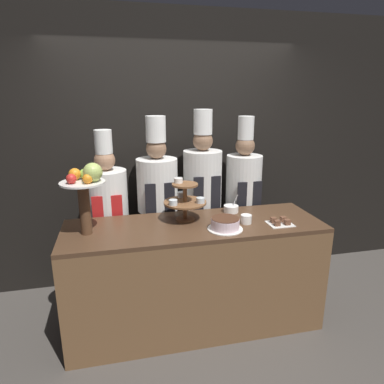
{
  "coord_description": "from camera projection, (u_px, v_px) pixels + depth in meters",
  "views": [
    {
      "loc": [
        -0.61,
        -2.24,
        2.0
      ],
      "look_at": [
        0.0,
        0.45,
        1.2
      ],
      "focal_mm": 32.0,
      "sensor_mm": 36.0,
      "label": 1
    }
  ],
  "objects": [
    {
      "name": "cake_square_tray",
      "position": [
        280.0,
        222.0,
        2.84
      ],
      "size": [
        0.2,
        0.17,
        0.05
      ],
      "color": "white",
      "rests_on": "buffet_counter"
    },
    {
      "name": "serving_bowl_far",
      "position": [
        231.0,
        209.0,
        3.13
      ],
      "size": [
        0.13,
        0.13,
        0.16
      ],
      "color": "white",
      "rests_on": "buffet_counter"
    },
    {
      "name": "chef_center_right",
      "position": [
        202.0,
        196.0,
        3.4
      ],
      "size": [
        0.38,
        0.38,
        1.86
      ],
      "color": "#28282D",
      "rests_on": "ground_plane"
    },
    {
      "name": "chef_left",
      "position": [
        108.0,
        213.0,
        3.24
      ],
      "size": [
        0.38,
        0.38,
        1.69
      ],
      "color": "black",
      "rests_on": "ground_plane"
    },
    {
      "name": "cake_round",
      "position": [
        225.0,
        224.0,
        2.72
      ],
      "size": [
        0.28,
        0.28,
        0.1
      ],
      "color": "white",
      "rests_on": "buffet_counter"
    },
    {
      "name": "chef_center_left",
      "position": [
        158.0,
        202.0,
        3.32
      ],
      "size": [
        0.39,
        0.39,
        1.8
      ],
      "color": "black",
      "rests_on": "ground_plane"
    },
    {
      "name": "buffet_counter",
      "position": [
        195.0,
        275.0,
        2.97
      ],
      "size": [
        2.15,
        0.7,
        0.95
      ],
      "color": "brown",
      "rests_on": "ground_plane"
    },
    {
      "name": "ground_plane",
      "position": [
        204.0,
        349.0,
        2.78
      ],
      "size": [
        14.0,
        14.0,
        0.0
      ],
      "primitive_type": "plane",
      "color": "#47423D"
    },
    {
      "name": "chef_right",
      "position": [
        243.0,
        198.0,
        3.51
      ],
      "size": [
        0.36,
        0.36,
        1.79
      ],
      "color": "#28282D",
      "rests_on": "ground_plane"
    },
    {
      "name": "cup_white",
      "position": [
        246.0,
        219.0,
        2.85
      ],
      "size": [
        0.09,
        0.09,
        0.07
      ],
      "color": "white",
      "rests_on": "buffet_counter"
    },
    {
      "name": "tiered_stand",
      "position": [
        185.0,
        200.0,
        2.88
      ],
      "size": [
        0.36,
        0.36,
        0.36
      ],
      "color": "brown",
      "rests_on": "buffet_counter"
    },
    {
      "name": "fruit_pedestal",
      "position": [
        86.0,
        186.0,
        2.55
      ],
      "size": [
        0.33,
        0.33,
        0.56
      ],
      "color": "brown",
      "rests_on": "buffet_counter"
    },
    {
      "name": "wall_back",
      "position": [
        174.0,
        152.0,
        3.6
      ],
      "size": [
        10.0,
        0.06,
        2.8
      ],
      "color": "black",
      "rests_on": "ground_plane"
    }
  ]
}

